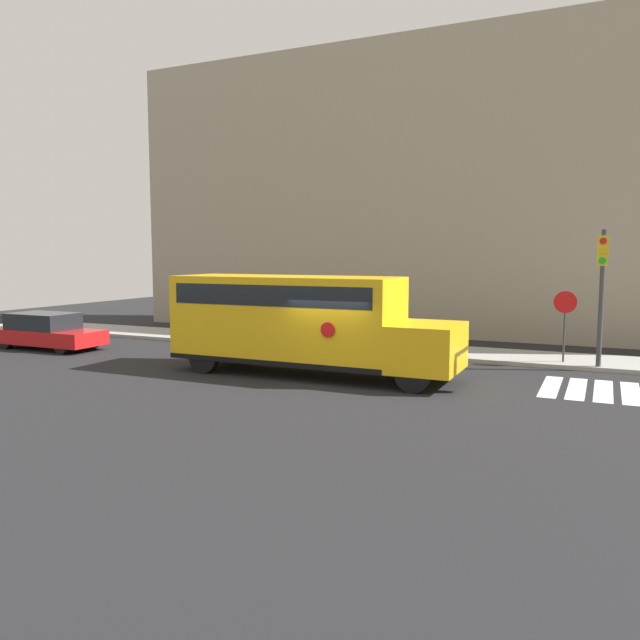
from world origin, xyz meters
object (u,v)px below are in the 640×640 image
object	(u,v)px
school_bus	(299,319)
stop_sign	(565,316)
parked_car	(47,331)
traffic_light	(602,277)

from	to	relation	value
school_bus	stop_sign	xyz separation A→B (m)	(7.62, 5.07, -0.04)
parked_car	traffic_light	world-z (taller)	traffic_light
school_bus	stop_sign	bearing A→B (deg)	33.64
school_bus	traffic_light	xyz separation A→B (m)	(8.73, 3.17, 1.37)
parked_car	traffic_light	xyz separation A→B (m)	(20.52, 2.59, 2.43)
school_bus	stop_sign	world-z (taller)	school_bus
stop_sign	traffic_light	xyz separation A→B (m)	(1.11, -1.90, 1.41)
parked_car	stop_sign	xyz separation A→B (m)	(19.41, 4.48, 1.02)
traffic_light	stop_sign	bearing A→B (deg)	120.34
parked_car	traffic_light	distance (m)	20.82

